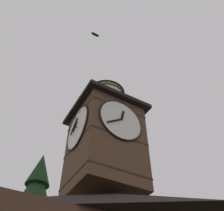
# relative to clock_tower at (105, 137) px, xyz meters

# --- Properties ---
(clock_tower) EXTENTS (4.20, 4.20, 8.72)m
(clock_tower) POSITION_rel_clock_tower_xyz_m (0.00, 0.00, 0.00)
(clock_tower) COLOR brown
(clock_tower) RESTS_ON building_main
(flying_bird_high) EXTENTS (0.64, 0.29, 0.16)m
(flying_bird_high) POSITION_rel_clock_tower_xyz_m (1.20, -0.01, 10.56)
(flying_bird_high) COLOR black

